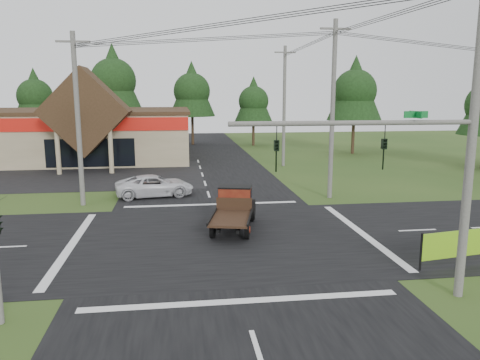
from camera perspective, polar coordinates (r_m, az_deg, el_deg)
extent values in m
plane|color=#2B4719|center=(22.75, -2.17, -7.15)|extent=(120.00, 120.00, 0.00)
cube|color=black|center=(22.75, -2.17, -7.13)|extent=(12.00, 120.00, 0.02)
cube|color=black|center=(22.75, -2.17, -7.12)|extent=(120.00, 12.00, 0.02)
cube|color=black|center=(42.87, -23.72, 0.40)|extent=(28.00, 14.00, 0.02)
cube|color=gray|center=(53.62, -22.78, 5.03)|extent=(30.00, 15.00, 5.00)
cube|color=#352515|center=(53.47, -22.98, 7.74)|extent=(30.40, 15.40, 0.30)
cube|color=#A6140C|center=(46.28, -25.32, 6.07)|extent=(30.00, 0.12, 1.20)
cube|color=#352515|center=(43.84, -18.27, 7.93)|extent=(7.78, 4.00, 7.78)
cylinder|color=gray|center=(42.90, -21.31, 3.26)|extent=(0.40, 0.40, 4.00)
cylinder|color=gray|center=(42.07, -15.48, 3.47)|extent=(0.40, 0.40, 4.00)
cube|color=black|center=(45.10, -17.77, 3.17)|extent=(8.00, 0.08, 2.60)
cylinder|color=#595651|center=(17.34, 25.91, -1.90)|extent=(0.24, 0.24, 7.00)
cylinder|color=#595651|center=(15.15, 13.87, 6.77)|extent=(8.00, 0.16, 0.16)
imported|color=black|center=(15.63, 17.12, 3.03)|extent=(0.16, 0.20, 1.00)
imported|color=black|center=(14.53, 4.46, 2.92)|extent=(0.16, 0.20, 1.00)
cube|color=#0C6626|center=(15.97, 20.66, 7.48)|extent=(0.80, 0.04, 0.22)
cylinder|color=#595651|center=(17.05, 26.45, 4.68)|extent=(0.30, 0.30, 11.00)
cylinder|color=#595651|center=(30.22, -19.15, 6.82)|extent=(0.30, 0.30, 10.50)
cube|color=#595651|center=(30.32, -19.70, 15.61)|extent=(2.00, 0.12, 0.12)
cylinder|color=#595651|center=(31.25, 11.22, 8.22)|extent=(0.30, 0.30, 11.50)
cube|color=#595651|center=(31.48, 11.57, 17.63)|extent=(2.00, 0.12, 0.12)
cylinder|color=#595651|center=(44.73, 5.41, 8.84)|extent=(0.30, 0.30, 11.20)
cube|color=#595651|center=(44.86, 5.52, 15.23)|extent=(2.00, 0.12, 0.12)
cylinder|color=#332316|center=(66.28, -23.42, 5.24)|extent=(0.36, 0.36, 3.50)
cone|color=black|center=(66.07, -23.75, 9.60)|extent=(5.60, 5.60, 6.60)
sphere|color=black|center=(66.07, -23.73, 9.34)|extent=(4.40, 4.40, 4.40)
cylinder|color=#332316|center=(63.26, -14.91, 6.01)|extent=(0.36, 0.36, 4.55)
cone|color=black|center=(63.11, -15.20, 11.96)|extent=(7.28, 7.28, 8.58)
sphere|color=black|center=(63.10, -15.18, 11.61)|extent=(5.72, 5.72, 5.72)
cylinder|color=#332316|center=(63.81, -5.80, 6.03)|extent=(0.36, 0.36, 3.85)
cone|color=black|center=(63.61, -5.89, 11.03)|extent=(6.16, 6.16, 7.26)
sphere|color=black|center=(63.61, -5.89, 10.73)|extent=(4.84, 4.84, 4.84)
cylinder|color=#332316|center=(62.62, 1.64, 5.68)|extent=(0.36, 0.36, 3.15)
cone|color=black|center=(62.39, 1.66, 9.84)|extent=(5.04, 5.04, 5.94)
sphere|color=black|center=(62.40, 1.66, 9.59)|extent=(3.96, 3.96, 3.96)
cylinder|color=#332316|center=(55.55, 13.61, 5.12)|extent=(0.36, 0.36, 3.85)
cone|color=black|center=(55.33, 13.86, 10.86)|extent=(6.16, 6.16, 7.26)
sphere|color=black|center=(55.33, 13.85, 10.51)|extent=(4.84, 4.84, 4.84)
imported|color=silver|center=(32.23, -10.36, -0.69)|extent=(5.53, 3.20, 1.45)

